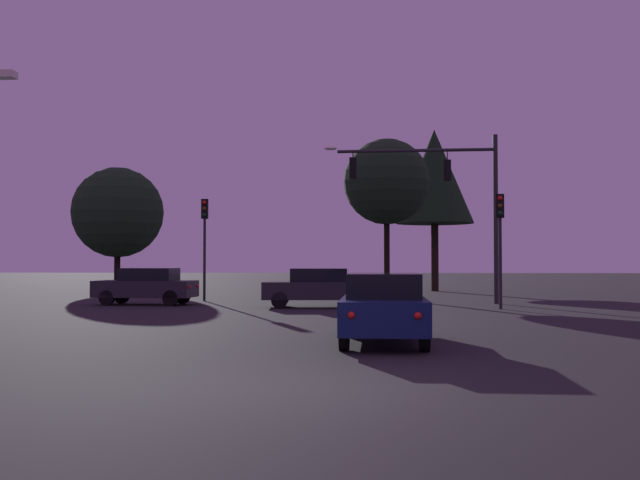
{
  "coord_description": "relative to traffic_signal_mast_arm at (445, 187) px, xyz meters",
  "views": [
    {
      "loc": [
        0.83,
        -9.88,
        1.76
      ],
      "look_at": [
        -0.76,
        18.12,
        2.64
      ],
      "focal_mm": 39.95,
      "sensor_mm": 36.0,
      "label": 1
    }
  ],
  "objects": [
    {
      "name": "ground_plane",
      "position": [
        -4.46,
        3.8,
        -4.96
      ],
      "size": [
        168.0,
        168.0,
        0.0
      ],
      "primitive_type": "plane",
      "color": "black",
      "rests_on": "ground"
    },
    {
      "name": "traffic_signal_mast_arm",
      "position": [
        0.0,
        0.0,
        0.0
      ],
      "size": [
        7.41,
        0.57,
        7.2
      ],
      "color": "#232326",
      "rests_on": "ground"
    },
    {
      "name": "traffic_light_corner_left",
      "position": [
        -10.73,
        1.43,
        -1.68
      ],
      "size": [
        0.31,
        0.36,
        4.65
      ],
      "color": "#232326",
      "rests_on": "ground"
    },
    {
      "name": "traffic_light_corner_right",
      "position": [
        1.62,
        -3.53,
        -1.89
      ],
      "size": [
        0.33,
        0.37,
        4.33
      ],
      "color": "#232326",
      "rests_on": "ground"
    },
    {
      "name": "car_nearside_lane",
      "position": [
        -3.13,
        -15.05,
        -4.17
      ],
      "size": [
        1.88,
        4.34,
        1.52
      ],
      "color": "#0F1947",
      "rests_on": "ground"
    },
    {
      "name": "car_crossing_left",
      "position": [
        -5.39,
        -2.73,
        -4.17
      ],
      "size": [
        4.22,
        2.08,
        1.52
      ],
      "color": "#232328",
      "rests_on": "ground"
    },
    {
      "name": "car_crossing_right",
      "position": [
        -12.5,
        -1.53,
        -4.17
      ],
      "size": [
        4.24,
        1.98,
        1.52
      ],
      "color": "#232328",
      "rests_on": "ground"
    },
    {
      "name": "tree_behind_sign",
      "position": [
        0.92,
        13.21,
        2.03
      ],
      "size": [
        4.76,
        4.76,
        9.92
      ],
      "color": "black",
      "rests_on": "ground"
    },
    {
      "name": "tree_left_far",
      "position": [
        -18.52,
        12.22,
        -0.14
      ],
      "size": [
        5.55,
        5.55,
        7.61
      ],
      "color": "black",
      "rests_on": "ground"
    },
    {
      "name": "tree_center_horizon",
      "position": [
        -2.35,
        3.93,
        0.7
      ],
      "size": [
        4.17,
        4.17,
        7.76
      ],
      "color": "black",
      "rests_on": "ground"
    }
  ]
}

